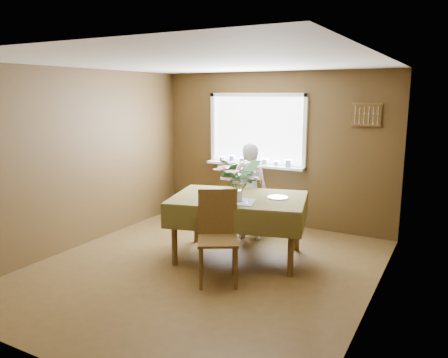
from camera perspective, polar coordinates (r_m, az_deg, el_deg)
The scene contains 15 objects.
floor at distance 5.58m, azimuth -2.77°, elevation -11.63°, with size 4.50×4.50×0.00m, color #4D371A.
ceiling at distance 5.15m, azimuth -3.04°, elevation 14.95°, with size 4.50×4.50×0.00m, color white.
wall_back at distance 7.21m, azimuth 6.52°, elevation 3.86°, with size 4.00×4.00×0.00m, color brown.
wall_front at distance 3.55m, azimuth -22.32°, elevation -4.52°, with size 4.00×4.00×0.00m, color brown.
wall_left at distance 6.48m, azimuth -18.16°, elevation 2.55°, with size 4.50×4.50×0.00m, color brown.
wall_right at distance 4.52m, azimuth 19.24°, elevation -1.06°, with size 4.50×4.50×0.00m, color brown.
window_assembly at distance 7.27m, azimuth 4.19°, elevation 4.70°, with size 1.72×0.20×1.22m.
spoon_rack at distance 6.72m, azimuth 18.15°, elevation 7.99°, with size 0.44×0.05×0.33m.
dining_table at distance 5.71m, azimuth 1.94°, elevation -3.33°, with size 1.95×1.57×0.84m.
chair_far at distance 6.63m, azimuth 3.77°, elevation -3.31°, with size 0.41×0.41×0.92m.
chair_near at distance 5.09m, azimuth -0.81°, elevation -7.01°, with size 0.62×0.62×1.06m.
seated_woman at distance 6.47m, azimuth 3.40°, elevation -1.64°, with size 0.53×0.35×1.46m, color white.
flower_bouquet at distance 5.39m, azimuth 1.90°, elevation 0.31°, with size 0.56×0.56×0.48m.
side_plate at distance 5.66m, azimuth 7.07°, elevation -2.40°, with size 0.26×0.26×0.01m, color white.
table_knife at distance 5.40m, azimuth 3.13°, elevation -2.97°, with size 0.02×0.22×0.00m, color silver.
Camera 1 is at (2.70, -4.38, 2.16)m, focal length 35.00 mm.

